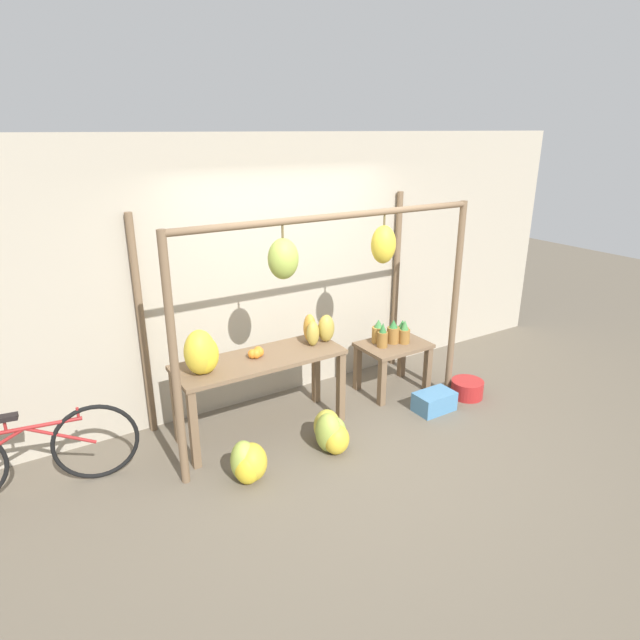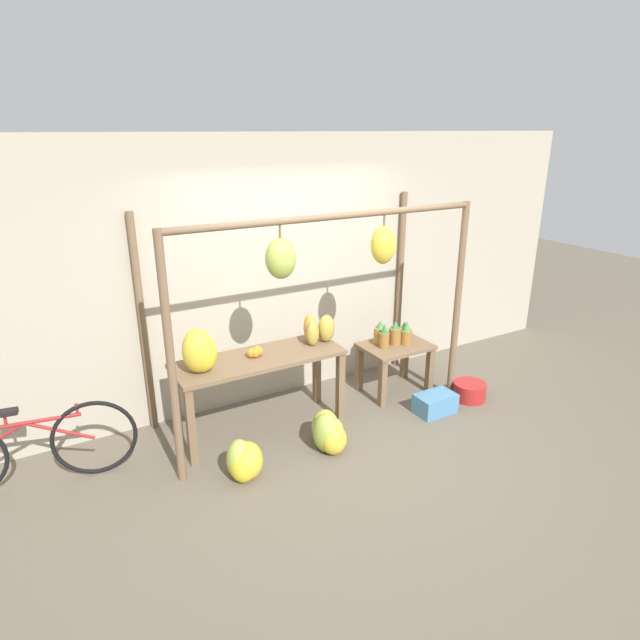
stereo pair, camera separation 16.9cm
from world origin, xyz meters
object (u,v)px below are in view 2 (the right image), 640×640
Objects in this scene: pineapple_cluster at (394,334)px; parked_bicycle at (29,448)px; banana_pile_ground_left at (244,461)px; blue_bucket at (469,391)px; orange_pile at (256,352)px; papaya_pile at (318,330)px; banana_pile_ground_right at (329,432)px; banana_pile_on_table at (200,352)px; fruit_crate_white at (435,403)px.

pineapple_cluster reaches higher than parked_bicycle.
pineapple_cluster reaches higher than banana_pile_ground_left.
pineapple_cluster reaches higher than blue_bucket.
orange_pile reaches higher than pineapple_cluster.
blue_bucket is at bearing 2.00° from banana_pile_ground_left.
pineapple_cluster is 0.25× the size of parked_bicycle.
blue_bucket is at bearing -9.21° from parked_bicycle.
banana_pile_ground_left is 1.51m from papaya_pile.
pineapple_cluster is at bearing -1.33° from parked_bicycle.
papaya_pile is at bearing 68.39° from banana_pile_ground_right.
banana_pile_on_table is 1.57m from parked_bicycle.
orange_pile is at bearing 57.21° from banana_pile_ground_left.
blue_bucket is (2.27, -0.59, -0.74)m from orange_pile.
banana_pile_ground_left is at bearing -26.84° from parked_bicycle.
fruit_crate_white reaches higher than blue_bucket.
parked_bicycle is at bearing 170.79° from blue_bucket.
banana_pile_on_table is at bearing 150.03° from banana_pile_ground_right.
parked_bicycle is at bearing 177.79° from papaya_pile.
pineapple_cluster is at bearing 135.30° from blue_bucket.
parked_bicycle reaches higher than banana_pile_ground_left.
fruit_crate_white is at bearing -30.63° from papaya_pile.
parked_bicycle reaches higher than fruit_crate_white.
fruit_crate_white is 1.48m from papaya_pile.
fruit_crate_white is 1.19× the size of blue_bucket.
papaya_pile is (-1.59, 0.59, 0.83)m from blue_bucket.
banana_pile_on_table is 0.59m from orange_pile.
banana_pile_ground_left is at bearing -178.56° from fruit_crate_white.
banana_pile_ground_right is (0.99, -0.57, -0.81)m from banana_pile_on_table.
banana_pile_on_table is 1.40m from banana_pile_ground_right.
banana_pile_on_table is 1.01× the size of banana_pile_ground_left.
orange_pile is 1.05m from banana_pile_ground_left.
parked_bicycle is at bearing 162.84° from banana_pile_ground_right.
banana_pile_on_table is at bearing -177.61° from pineapple_cluster.
pineapple_cluster is 1.04m from blue_bucket.
banana_pile_on_table is 0.97× the size of fruit_crate_white.
papaya_pile reaches higher than banana_pile_ground_left.
banana_pile_on_table is 2.36× the size of orange_pile.
banana_pile_ground_right is 1.85m from blue_bucket.
orange_pile is 1.66m from pineapple_cluster.
fruit_crate_white is at bearing 0.65° from banana_pile_ground_right.
papaya_pile is (1.24, 0.07, -0.05)m from banana_pile_on_table.
pineapple_cluster is 1.49m from banana_pile_ground_right.
banana_pile_ground_left is at bearing -122.79° from orange_pile.
pineapple_cluster is 1.00× the size of fruit_crate_white.
papaya_pile reaches higher than orange_pile.
banana_pile_ground_right reaches higher than fruit_crate_white.
papaya_pile is (-0.98, -0.02, 0.25)m from pineapple_cluster.
fruit_crate_white is at bearing -82.91° from pineapple_cluster.
papaya_pile is at bearing 3.43° from banana_pile_on_table.
banana_pile_on_table reaches higher than banana_pile_ground_right.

